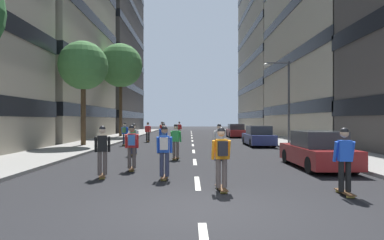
# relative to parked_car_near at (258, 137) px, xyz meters

# --- Properties ---
(ground_plane) EXTENTS (132.76, 132.76, 0.00)m
(ground_plane) POSITION_rel_parked_car_near_xyz_m (-4.97, 4.90, -0.70)
(ground_plane) COLOR black
(sidewalk_left) EXTENTS (3.80, 60.85, 0.14)m
(sidewalk_left) POSITION_rel_parked_car_near_xyz_m (-13.04, 7.66, -0.63)
(sidewalk_left) COLOR gray
(sidewalk_left) RESTS_ON ground_plane
(sidewalk_right) EXTENTS (3.80, 60.85, 0.14)m
(sidewalk_right) POSITION_rel_parked_car_near_xyz_m (3.10, 7.66, -0.63)
(sidewalk_right) COLOR gray
(sidewalk_right) RESTS_ON ground_plane
(lane_markings) EXTENTS (0.16, 52.20, 0.01)m
(lane_markings) POSITION_rel_parked_car_near_xyz_m (-4.97, 5.77, -0.70)
(lane_markings) COLOR silver
(lane_markings) RESTS_ON ground_plane
(building_left_mid) EXTENTS (12.76, 17.49, 28.21)m
(building_left_mid) POSITION_rel_parked_car_near_xyz_m (-21.26, 8.95, 13.50)
(building_left_mid) COLOR #B2A893
(building_left_mid) RESTS_ON ground_plane
(building_left_far) EXTENTS (12.76, 22.83, 37.63)m
(building_left_far) POSITION_rel_parked_car_near_xyz_m (-21.26, 31.57, 18.20)
(building_left_far) COLOR #4C4744
(building_left_far) RESTS_ON ground_plane
(building_right_far) EXTENTS (12.76, 23.04, 37.33)m
(building_right_far) POSITION_rel_parked_car_near_xyz_m (11.32, 31.57, 18.06)
(building_right_far) COLOR #B2A893
(building_right_far) RESTS_ON ground_plane
(parked_car_near) EXTENTS (1.82, 4.40, 1.52)m
(parked_car_near) POSITION_rel_parked_car_near_xyz_m (0.00, 0.00, 0.00)
(parked_car_near) COLOR navy
(parked_car_near) RESTS_ON ground_plane
(parked_car_mid) EXTENTS (1.82, 4.40, 1.52)m
(parked_car_mid) POSITION_rel_parked_car_near_xyz_m (0.00, 11.86, 0.00)
(parked_car_mid) COLOR maroon
(parked_car_mid) RESTS_ON ground_plane
(parked_car_far) EXTENTS (1.82, 4.40, 1.52)m
(parked_car_far) POSITION_rel_parked_car_near_xyz_m (0.00, -11.20, 0.00)
(parked_car_far) COLOR maroon
(parked_car_far) RESTS_ON ground_plane
(street_tree_near) EXTENTS (3.55, 3.55, 7.62)m
(street_tree_near) POSITION_rel_parked_car_near_xyz_m (-13.04, -0.71, 5.23)
(street_tree_near) COLOR #4C3823
(street_tree_near) RESTS_ON sidewalk_left
(street_tree_mid) EXTENTS (4.90, 4.90, 10.45)m
(street_tree_mid) POSITION_rel_parked_car_near_xyz_m (-13.04, 11.96, 7.41)
(street_tree_mid) COLOR #4C3823
(street_tree_mid) RESTS_ON sidewalk_left
(streetlamp_right) EXTENTS (2.13, 0.30, 6.50)m
(streetlamp_right) POSITION_rel_parked_car_near_xyz_m (2.35, 1.27, 3.44)
(streetlamp_right) COLOR #3F3F44
(streetlamp_right) RESTS_ON sidewalk_right
(skater_0) EXTENTS (0.56, 0.92, 1.78)m
(skater_0) POSITION_rel_parked_car_near_xyz_m (-7.48, -11.76, 0.32)
(skater_0) COLOR brown
(skater_0) RESTS_ON ground_plane
(skater_1) EXTENTS (0.55, 0.92, 1.78)m
(skater_1) POSITION_rel_parked_car_near_xyz_m (-10.22, 0.35, 0.32)
(skater_1) COLOR brown
(skater_1) RESTS_ON ground_plane
(skater_2) EXTENTS (0.54, 0.91, 1.78)m
(skater_2) POSITION_rel_parked_car_near_xyz_m (-1.14, -15.88, 0.29)
(skater_2) COLOR brown
(skater_2) RESTS_ON ground_plane
(skater_3) EXTENTS (0.55, 0.92, 1.78)m
(skater_3) POSITION_rel_parked_car_near_xyz_m (-4.33, -15.38, 0.32)
(skater_3) COLOR brown
(skater_3) RESTS_ON ground_plane
(skater_4) EXTENTS (0.57, 0.92, 1.78)m
(skater_4) POSITION_rel_parked_car_near_xyz_m (-8.36, 11.58, 0.32)
(skater_4) COLOR brown
(skater_4) RESTS_ON ground_plane
(skater_5) EXTENTS (0.57, 0.92, 1.78)m
(skater_5) POSITION_rel_parked_car_near_xyz_m (-6.44, 13.14, 0.29)
(skater_5) COLOR brown
(skater_5) RESTS_ON ground_plane
(skater_6) EXTENTS (0.56, 0.92, 1.78)m
(skater_6) POSITION_rel_parked_car_near_xyz_m (-5.91, -8.28, 0.29)
(skater_6) COLOR brown
(skater_6) RESTS_ON ground_plane
(skater_7) EXTENTS (0.54, 0.91, 1.78)m
(skater_7) POSITION_rel_parked_car_near_xyz_m (-8.31, -6.57, 0.32)
(skater_7) COLOR brown
(skater_7) RESTS_ON ground_plane
(skater_8) EXTENTS (0.57, 0.92, 1.78)m
(skater_8) POSITION_rel_parked_car_near_xyz_m (-8.21, -13.28, 0.29)
(skater_8) COLOR brown
(skater_8) RESTS_ON ground_plane
(skater_9) EXTENTS (0.54, 0.91, 1.78)m
(skater_9) POSITION_rel_parked_car_near_xyz_m (-8.96, 4.27, 0.29)
(skater_9) COLOR brown
(skater_9) RESTS_ON ground_plane
(skater_10) EXTENTS (0.56, 0.92, 1.78)m
(skater_10) POSITION_rel_parked_car_near_xyz_m (-7.84, 7.54, 0.32)
(skater_10) COLOR brown
(skater_10) RESTS_ON ground_plane
(skater_11) EXTENTS (0.57, 0.92, 1.78)m
(skater_11) POSITION_rel_parked_car_near_xyz_m (-6.84, -4.53, 0.32)
(skater_11) COLOR brown
(skater_11) RESTS_ON ground_plane
(skater_12) EXTENTS (0.54, 0.91, 1.78)m
(skater_12) POSITION_rel_parked_car_near_xyz_m (-3.70, -7.87, 0.29)
(skater_12) COLOR brown
(skater_12) RESTS_ON ground_plane
(skater_13) EXTENTS (0.53, 0.90, 1.78)m
(skater_13) POSITION_rel_parked_car_near_xyz_m (-6.06, -13.61, 0.32)
(skater_13) COLOR brown
(skater_13) RESTS_ON ground_plane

